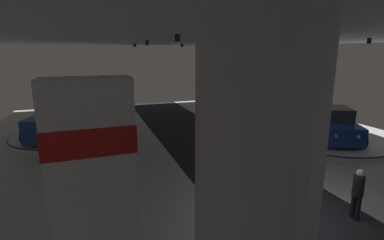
# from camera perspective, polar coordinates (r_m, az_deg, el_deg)

# --- Properties ---
(ground) EXTENTS (24.00, 44.00, 0.06)m
(ground) POSITION_cam_1_polar(r_m,az_deg,el_deg) (9.77, 20.55, -18.11)
(ground) COLOR silver
(ceiling_with_spotlights) EXTENTS (24.00, 44.00, 0.39)m
(ceiling_with_spotlights) POSITION_cam_1_polar(r_m,az_deg,el_deg) (8.47, 23.67, 16.42)
(ceiling_with_spotlights) COLOR silver
(brand_sign_pylon) EXTENTS (1.28, 0.68, 4.60)m
(brand_sign_pylon) POSITION_cam_1_polar(r_m,az_deg,el_deg) (4.60, -17.83, -21.00)
(brand_sign_pylon) COLOR slate
(brand_sign_pylon) RESTS_ON ground
(display_platform_mid_right) EXTENTS (5.97, 5.97, 0.32)m
(display_platform_mid_right) POSITION_cam_1_polar(r_m,az_deg,el_deg) (17.73, 25.49, -3.69)
(display_platform_mid_right) COLOR silver
(display_platform_mid_right) RESTS_ON ground
(display_car_mid_right) EXTENTS (3.60, 4.56, 1.71)m
(display_car_mid_right) POSITION_cam_1_polar(r_m,az_deg,el_deg) (17.54, 25.75, -0.83)
(display_car_mid_right) COLOR navy
(display_car_mid_right) RESTS_ON display_platform_mid_right
(display_platform_far_left) EXTENTS (5.68, 5.68, 0.26)m
(display_platform_far_left) POSITION_cam_1_polar(r_m,az_deg,el_deg) (18.70, -23.72, -2.80)
(display_platform_far_left) COLOR silver
(display_platform_far_left) RESTS_ON ground
(pickup_truck_far_left) EXTENTS (3.76, 5.67, 2.30)m
(pickup_truck_far_left) POSITION_cam_1_polar(r_m,az_deg,el_deg) (18.75, -23.68, 0.54)
(pickup_truck_far_left) COLOR navy
(pickup_truck_far_left) RESTS_ON display_platform_far_left
(display_platform_far_right) EXTENTS (5.68, 5.68, 0.29)m
(display_platform_far_right) POSITION_cam_1_polar(r_m,az_deg,el_deg) (23.14, 16.54, 0.70)
(display_platform_far_right) COLOR #B7B7BC
(display_platform_far_right) RESTS_ON ground
(pickup_truck_far_right) EXTENTS (5.36, 5.09, 2.30)m
(pickup_truck_far_right) POSITION_cam_1_polar(r_m,az_deg,el_deg) (23.25, 16.89, 3.40)
(pickup_truck_far_right) COLOR silver
(pickup_truck_far_right) RESTS_ON display_platform_far_right
(visitor_walking_near) EXTENTS (0.32, 0.32, 1.59)m
(visitor_walking_near) POSITION_cam_1_polar(r_m,az_deg,el_deg) (10.15, 29.53, -11.92)
(visitor_walking_near) COLOR black
(visitor_walking_near) RESTS_ON ground
(stanchion_a) EXTENTS (0.28, 0.28, 1.01)m
(stanchion_a) POSITION_cam_1_polar(r_m,az_deg,el_deg) (10.85, 11.50, -11.88)
(stanchion_a) COLOR #333338
(stanchion_a) RESTS_ON ground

